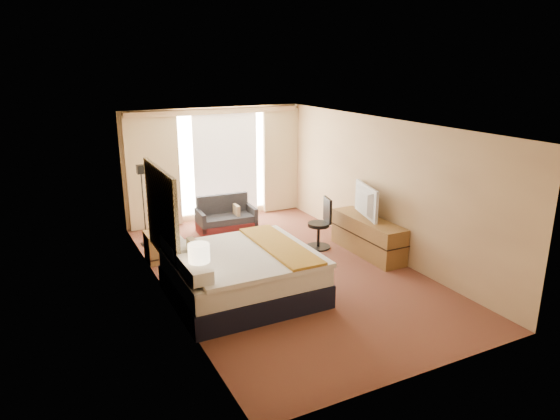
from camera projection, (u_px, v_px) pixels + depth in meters
name	position (u px, v px, depth m)	size (l,w,h in m)	color
floor	(283.00, 270.00, 8.93)	(4.20, 7.00, 0.02)	#55181C
ceiling	(284.00, 124.00, 8.19)	(4.20, 7.00, 0.02)	white
wall_back	(215.00, 164.00, 11.56)	(4.20, 0.02, 2.60)	#D8B683
wall_front	(426.00, 275.00, 5.57)	(4.20, 0.02, 2.60)	#D8B683
wall_left	(162.00, 216.00, 7.65)	(0.02, 7.00, 2.60)	#D8B683
wall_right	(382.00, 187.00, 9.47)	(0.02, 7.00, 2.60)	#D8B683
headboard	(161.00, 214.00, 7.85)	(0.06, 1.85, 1.50)	black
nightstand_left	(201.00, 302.00, 7.15)	(0.45, 0.52, 0.55)	olive
nightstand_right	(159.00, 247.00, 9.29)	(0.45, 0.52, 0.55)	olive
media_dresser	(368.00, 236.00, 9.62)	(0.50, 1.80, 0.70)	olive
window	(225.00, 163.00, 11.63)	(2.30, 0.02, 2.30)	white
curtains	(216.00, 160.00, 11.43)	(4.12, 0.19, 2.56)	beige
bed	(242.00, 274.00, 7.81)	(2.19, 2.00, 1.06)	black
loveseat	(226.00, 220.00, 10.93)	(1.28, 0.73, 0.78)	#5B1A1B
floor_lamp	(142.00, 189.00, 9.85)	(0.21, 0.21, 1.65)	black
desk_chair	(321.00, 226.00, 9.89)	(0.49, 0.49, 1.02)	black
lamp_left	(199.00, 254.00, 6.87)	(0.30, 0.30, 0.63)	black
lamp_right	(157.00, 208.00, 9.06)	(0.29, 0.29, 0.61)	black
tissue_box	(207.00, 279.00, 7.12)	(0.11, 0.11, 0.10)	#80A8C7
telephone	(163.00, 233.00, 9.07)	(0.17, 0.13, 0.07)	black
television	(361.00, 201.00, 9.58)	(1.08, 0.14, 0.62)	black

